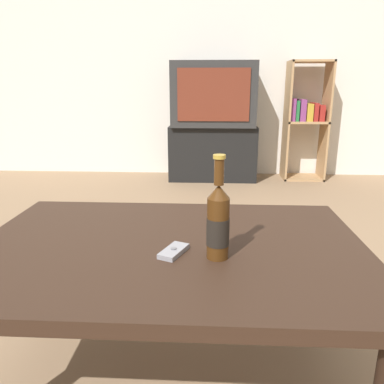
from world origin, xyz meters
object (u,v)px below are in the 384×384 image
(bookshelf, at_px, (305,118))
(cell_phone, at_px, (174,251))
(tv_stand, at_px, (213,153))
(television, at_px, (213,94))
(beer_bottle, at_px, (218,222))

(bookshelf, height_order, cell_phone, bookshelf)
(tv_stand, height_order, bookshelf, bookshelf)
(tv_stand, relative_size, cell_phone, 7.58)
(television, relative_size, bookshelf, 0.70)
(tv_stand, distance_m, cell_phone, 2.83)
(cell_phone, bearing_deg, beer_bottle, 14.62)
(television, bearing_deg, tv_stand, 90.00)
(television, bearing_deg, beer_bottle, -89.81)
(bookshelf, bearing_deg, television, -176.17)
(tv_stand, xyz_separation_m, bookshelf, (0.92, 0.06, 0.35))
(tv_stand, bearing_deg, television, -90.00)
(tv_stand, bearing_deg, cell_phone, -92.28)
(beer_bottle, height_order, cell_phone, beer_bottle)
(television, distance_m, bookshelf, 0.95)
(cell_phone, bearing_deg, television, 110.19)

